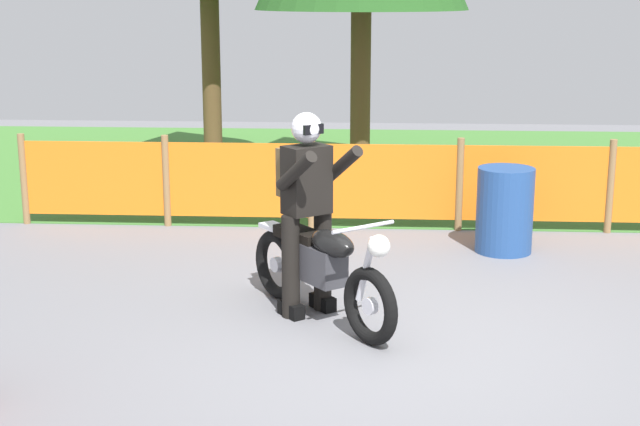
{
  "coord_description": "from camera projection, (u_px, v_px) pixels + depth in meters",
  "views": [
    {
      "loc": [
        -0.1,
        -6.78,
        2.65
      ],
      "look_at": [
        -0.55,
        0.42,
        0.9
      ],
      "focal_mm": 52.04,
      "sensor_mm": 36.0,
      "label": 1
    }
  ],
  "objects": [
    {
      "name": "ground",
      "position": [
        387.0,
        341.0,
        7.19
      ],
      "size": [
        24.0,
        24.0,
        0.02
      ],
      "primitive_type": "cube",
      "color": "slate"
    },
    {
      "name": "motorcycle_lead",
      "position": [
        321.0,
        268.0,
        7.52
      ],
      "size": [
        1.29,
        1.59,
        0.92
      ],
      "rotation": [
        0.0,
        0.0,
        -0.9
      ],
      "color": "black",
      "rests_on": "ground"
    },
    {
      "name": "spare_drum",
      "position": [
        505.0,
        210.0,
        9.5
      ],
      "size": [
        0.58,
        0.58,
        0.88
      ],
      "primitive_type": "cylinder",
      "color": "navy",
      "rests_on": "ground"
    },
    {
      "name": "barrier_fence",
      "position": [
        385.0,
        182.0,
        10.38
      ],
      "size": [
        8.36,
        0.08,
        1.05
      ],
      "color": "olive",
      "rests_on": "ground"
    },
    {
      "name": "rider_lead",
      "position": [
        306.0,
        202.0,
        7.57
      ],
      "size": [
        0.74,
        0.78,
        1.69
      ],
      "rotation": [
        0.0,
        0.0,
        -0.9
      ],
      "color": "black",
      "rests_on": "ground"
    },
    {
      "name": "grass_verge",
      "position": [
        383.0,
        166.0,
        14.19
      ],
      "size": [
        24.0,
        7.6,
        0.01
      ],
      "primitive_type": "cube",
      "color": "#427A33",
      "rests_on": "ground"
    }
  ]
}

